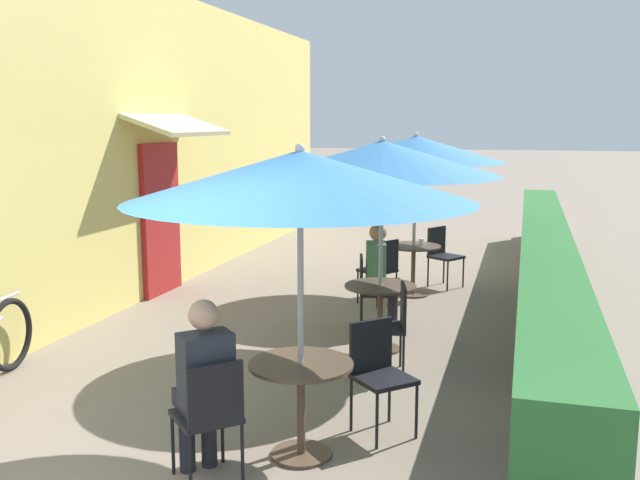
% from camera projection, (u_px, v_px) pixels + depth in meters
% --- Properties ---
extents(cafe_facade_wall, '(0.98, 13.26, 4.20)m').
position_uv_depth(cafe_facade_wall, '(167.00, 143.00, 10.28)').
color(cafe_facade_wall, '#E0CC6B').
rests_on(cafe_facade_wall, ground_plane).
extents(planter_hedge, '(0.60, 12.26, 1.01)m').
position_uv_depth(planter_hedge, '(544.00, 268.00, 9.12)').
color(planter_hedge, gray).
rests_on(planter_hedge, ground_plane).
extents(patio_table_near, '(0.75, 0.75, 0.70)m').
position_uv_depth(patio_table_near, '(301.00, 390.00, 5.08)').
color(patio_table_near, brown).
rests_on(patio_table_near, ground_plane).
extents(patio_umbrella_near, '(2.41, 2.41, 2.25)m').
position_uv_depth(patio_umbrella_near, '(300.00, 176.00, 4.83)').
color(patio_umbrella_near, '#B7B7BC').
rests_on(patio_umbrella_near, ground_plane).
extents(cafe_chair_near_left, '(0.57, 0.57, 0.87)m').
position_uv_depth(cafe_chair_near_left, '(378.00, 368.00, 5.49)').
color(cafe_chair_near_left, black).
rests_on(cafe_chair_near_left, ground_plane).
extents(cafe_chair_near_right, '(0.57, 0.57, 0.87)m').
position_uv_depth(cafe_chair_near_right, '(210.00, 411.00, 4.67)').
color(cafe_chair_near_right, black).
rests_on(cafe_chair_near_right, ground_plane).
extents(seated_patron_near_right, '(0.51, 0.51, 1.25)m').
position_uv_depth(seated_patron_near_right, '(203.00, 381.00, 4.74)').
color(seated_patron_near_right, '#23232D').
rests_on(seated_patron_near_right, ground_plane).
extents(patio_table_mid, '(0.75, 0.75, 0.70)m').
position_uv_depth(patio_table_mid, '(380.00, 304.00, 7.48)').
color(patio_table_mid, brown).
rests_on(patio_table_mid, ground_plane).
extents(patio_umbrella_mid, '(2.41, 2.41, 2.25)m').
position_uv_depth(patio_umbrella_mid, '(382.00, 158.00, 7.23)').
color(patio_umbrella_mid, '#B7B7BC').
rests_on(patio_umbrella_mid, ground_plane).
extents(cafe_chair_mid_left, '(0.48, 0.48, 0.87)m').
position_uv_depth(cafe_chair_mid_left, '(371.00, 287.00, 8.18)').
color(cafe_chair_mid_left, black).
rests_on(cafe_chair_mid_left, ground_plane).
extents(seated_patron_mid_left, '(0.47, 0.41, 1.25)m').
position_uv_depth(seated_patron_mid_left, '(381.00, 272.00, 8.15)').
color(seated_patron_mid_left, '#23232D').
rests_on(seated_patron_mid_left, ground_plane).
extents(cafe_chair_mid_right, '(0.48, 0.48, 0.87)m').
position_uv_depth(cafe_chair_mid_right, '(392.00, 321.00, 6.77)').
color(cafe_chair_mid_right, black).
rests_on(cafe_chair_mid_right, ground_plane).
extents(patio_table_far, '(0.75, 0.75, 0.70)m').
position_uv_depth(patio_table_far, '(413.00, 260.00, 9.86)').
color(patio_table_far, brown).
rests_on(patio_table_far, ground_plane).
extents(patio_umbrella_far, '(2.41, 2.41, 2.25)m').
position_uv_depth(patio_umbrella_far, '(416.00, 149.00, 9.61)').
color(patio_umbrella_far, '#B7B7BC').
rests_on(patio_umbrella_far, ground_plane).
extents(cafe_chair_far_left, '(0.55, 0.55, 0.87)m').
position_uv_depth(cafe_chair_far_left, '(381.00, 266.00, 9.33)').
color(cafe_chair_far_left, black).
rests_on(cafe_chair_far_left, ground_plane).
extents(cafe_chair_far_right, '(0.55, 0.55, 0.87)m').
position_uv_depth(cafe_chair_far_right, '(442.00, 252.00, 10.38)').
color(cafe_chair_far_right, black).
rests_on(cafe_chair_far_right, ground_plane).
extents(coffee_cup_far, '(0.07, 0.07, 0.09)m').
position_uv_depth(coffee_cup_far, '(421.00, 242.00, 9.84)').
color(coffee_cup_far, white).
rests_on(coffee_cup_far, patio_table_far).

